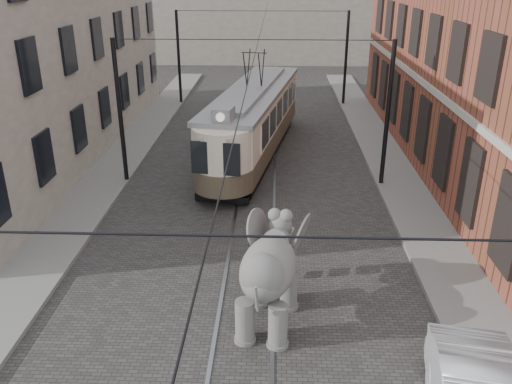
# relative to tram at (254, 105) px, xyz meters

# --- Properties ---
(ground) EXTENTS (120.00, 120.00, 0.00)m
(ground) POSITION_rel_tram_xyz_m (0.29, -9.87, -2.47)
(ground) COLOR #3E3C39
(tram_rails) EXTENTS (1.54, 80.00, 0.02)m
(tram_rails) POSITION_rel_tram_xyz_m (0.29, -9.87, -2.46)
(tram_rails) COLOR slate
(tram_rails) RESTS_ON ground
(sidewalk_right) EXTENTS (2.00, 60.00, 0.15)m
(sidewalk_right) POSITION_rel_tram_xyz_m (6.29, -9.87, -2.39)
(sidewalk_right) COLOR slate
(sidewalk_right) RESTS_ON ground
(sidewalk_left) EXTENTS (2.00, 60.00, 0.15)m
(sidewalk_left) POSITION_rel_tram_xyz_m (-6.21, -9.87, -2.39)
(sidewalk_left) COLOR slate
(sidewalk_left) RESTS_ON ground
(stucco_building) EXTENTS (7.00, 24.00, 10.00)m
(stucco_building) POSITION_rel_tram_xyz_m (-10.71, 0.13, 2.53)
(stucco_building) COLOR gray
(stucco_building) RESTS_ON ground
(catenary) EXTENTS (11.00, 30.20, 6.00)m
(catenary) POSITION_rel_tram_xyz_m (0.09, -4.87, 0.53)
(catenary) COLOR black
(catenary) RESTS_ON ground
(tram) EXTENTS (4.61, 12.70, 4.94)m
(tram) POSITION_rel_tram_xyz_m (0.00, 0.00, 0.00)
(tram) COLOR beige
(tram) RESTS_ON ground
(elephant) EXTENTS (3.02, 4.52, 2.55)m
(elephant) POSITION_rel_tram_xyz_m (0.88, -13.41, -1.19)
(elephant) COLOR #605E59
(elephant) RESTS_ON ground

